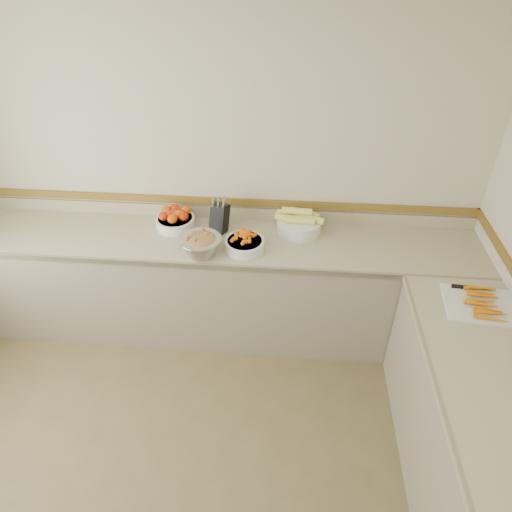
# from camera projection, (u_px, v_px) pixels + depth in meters

# --- Properties ---
(back_wall) EXTENTS (4.00, 0.00, 4.00)m
(back_wall) POSITION_uv_depth(u_px,v_px,m) (217.00, 172.00, 3.46)
(back_wall) COLOR beige
(back_wall) RESTS_ON ground_plane
(counter_back) EXTENTS (4.00, 0.65, 1.08)m
(counter_back) POSITION_uv_depth(u_px,v_px,m) (217.00, 285.00, 3.69)
(counter_back) COLOR tan
(counter_back) RESTS_ON ground_plane
(dishwasher) EXTENTS (0.63, 0.60, 0.84)m
(dishwasher) POSITION_uv_depth(u_px,v_px,m) (488.00, 475.00, 2.44)
(dishwasher) COLOR white
(dishwasher) RESTS_ON ground_plane
(knife_block) EXTENTS (0.17, 0.18, 0.29)m
(knife_block) POSITION_uv_depth(u_px,v_px,m) (219.00, 217.00, 3.46)
(knife_block) COLOR black
(knife_block) RESTS_ON counter_back
(tomato_bowl) EXTENTS (0.30, 0.30, 0.15)m
(tomato_bowl) POSITION_uv_depth(u_px,v_px,m) (175.00, 219.00, 3.54)
(tomato_bowl) COLOR white
(tomato_bowl) RESTS_ON counter_back
(cherry_tomato_bowl) EXTENTS (0.29, 0.29, 0.16)m
(cherry_tomato_bowl) POSITION_uv_depth(u_px,v_px,m) (245.00, 243.00, 3.30)
(cherry_tomato_bowl) COLOR white
(cherry_tomato_bowl) RESTS_ON counter_back
(corn_bowl) EXTENTS (0.38, 0.34, 0.20)m
(corn_bowl) POSITION_uv_depth(u_px,v_px,m) (299.00, 223.00, 3.48)
(corn_bowl) COLOR white
(corn_bowl) RESTS_ON counter_back
(rhubarb_bowl) EXTENTS (0.30, 0.30, 0.17)m
(rhubarb_bowl) POSITION_uv_depth(u_px,v_px,m) (201.00, 245.00, 3.22)
(rhubarb_bowl) COLOR #B2B2BA
(rhubarb_bowl) RESTS_ON counter_back
(cutting_board) EXTENTS (0.47, 0.38, 0.06)m
(cutting_board) POSITION_uv_depth(u_px,v_px,m) (482.00, 303.00, 2.82)
(cutting_board) COLOR white
(cutting_board) RESTS_ON counter_right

